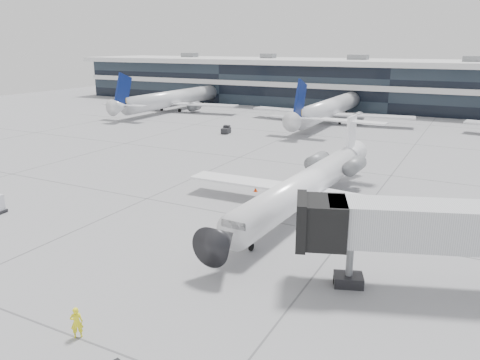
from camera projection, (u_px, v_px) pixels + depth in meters
The scene contains 9 objects.
ground at pixel (235, 215), 42.02m from camera, with size 220.00×220.00×0.00m, color gray.
terminal at pixel (398, 87), 110.52m from camera, with size 170.00×22.00×10.00m, color black.
bg_jet_left at pixel (176, 110), 108.81m from camera, with size 32.00×40.00×9.60m, color silver, non-canonical shape.
bg_jet_center at pixel (330, 122), 92.44m from camera, with size 32.00×40.00×9.60m, color silver, non-canonical shape.
regional_jet at pixel (308, 184), 42.90m from camera, with size 24.72×30.84×7.12m.
jet_bridge at pixel (465, 228), 27.80m from camera, with size 17.69×9.03×5.84m.
ramp_worker at pixel (77, 322), 24.25m from camera, with size 0.64×0.42×1.75m, color #FFF81A.
traffic_cone at pixel (256, 189), 48.65m from camera, with size 0.46×0.46×0.57m.
far_tug at pixel (226, 130), 80.50m from camera, with size 1.60×2.28×1.33m.
Camera 1 is at (18.54, -34.85, 14.74)m, focal length 35.00 mm.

